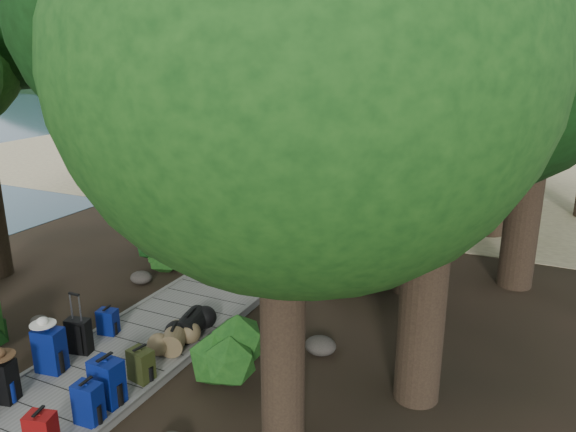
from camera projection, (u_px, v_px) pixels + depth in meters
The scene contains 44 objects.
ground at pixel (206, 302), 11.09m from camera, with size 120.00×120.00×0.00m, color #332419.
sand_beach at pixel (406, 159), 24.91m from camera, with size 40.00×22.00×0.02m, color #C6B786.
water_bay at pixel (46, 107), 45.82m from camera, with size 50.00×60.00×0.02m, color #284452.
distant_hill at pixel (149, 86), 68.97m from camera, with size 32.00×16.00×12.00m, color black.
boardwalk at pixel (232, 281), 11.94m from camera, with size 2.00×12.00×0.12m, color gray.
backpack_left_b at pixel (2, 378), 7.74m from camera, with size 0.37×0.26×0.68m, color black, non-canonical shape.
backpack_left_c at pixel (50, 348), 8.44m from camera, with size 0.41×0.30×0.77m, color navy, non-canonical shape.
backpack_left_d at pixel (108, 320), 9.59m from camera, with size 0.32×0.23×0.49m, color navy, non-canonical shape.
backpack_right_a at pixel (41, 432), 6.74m from camera, with size 0.34×0.24×0.60m, color maroon, non-canonical shape.
backpack_right_b at pixel (88, 401), 7.29m from camera, with size 0.35×0.24×0.63m, color navy, non-canonical shape.
backpack_right_c at pixel (107, 380), 7.68m from camera, with size 0.43×0.30×0.73m, color navy, non-canonical shape.
backpack_right_d at pixel (141, 363), 8.24m from camera, with size 0.35×0.26×0.54m, color #2E3816, non-canonical shape.
duffel_right_khaki at pixel (175, 338), 9.09m from camera, with size 0.39×0.58×0.39m, color brown, non-canonical shape.
duffel_right_black at pixel (191, 325), 9.50m from camera, with size 0.42×0.67×0.42m, color black, non-canonical shape.
suitcase_on_boardwalk at pixel (79, 336), 8.98m from camera, with size 0.38×0.21×0.58m, color black, non-canonical shape.
lone_suitcase_on_sand at pixel (355, 193), 17.70m from camera, with size 0.46×0.27×0.73m, color black, non-canonical shape.
hat_white at pixel (42, 321), 8.32m from camera, with size 0.38×0.38×0.13m, color silver, non-canonical shape.
kayak at pixel (286, 172), 21.66m from camera, with size 0.72×3.31×0.33m, color #AC0F0E.
sun_lounger at pixel (465, 188), 18.65m from camera, with size 0.56×1.72×0.56m, color silver, non-canonical shape.
tree_right_a at pixel (282, 144), 5.98m from camera, with size 4.62×4.62×7.71m, color black, non-canonical shape.
tree_right_b at pixel (441, 68), 6.77m from camera, with size 5.15×5.15×9.21m, color black, non-canonical shape.
tree_right_c at pixel (424, 52), 10.26m from camera, with size 5.48×5.48×9.48m, color black, non-canonical shape.
tree_right_d at pixel (545, 37), 10.43m from camera, with size 5.47×5.47×10.03m, color black, non-canonical shape.
tree_right_e at pixel (510, 44), 13.64m from camera, with size 5.42×5.42×9.76m, color black, non-canonical shape.
tree_left_c at pixel (147, 65), 13.57m from camera, with size 5.08×5.08×8.83m, color black, non-canonical shape.
tree_back_a at pixel (369, 51), 23.18m from camera, with size 5.33×5.33×9.22m, color black, non-canonical shape.
tree_back_b at pixel (446, 33), 22.43m from camera, with size 5.99×5.99×10.69m, color black, non-canonical shape.
tree_back_c at pixel (538, 59), 20.69m from camera, with size 4.87×4.87×8.77m, color black, non-canonical shape.
tree_back_d at pixel (276, 74), 25.20m from camera, with size 4.33×4.33×7.22m, color black, non-canonical shape.
palm_right_a at pixel (415, 107), 14.27m from camera, with size 3.94×3.94×6.72m, color #133D11, non-canonical shape.
palm_right_b at pixel (553, 50), 16.67m from camera, with size 4.90×4.90×9.47m, color #133D11, non-canonical shape.
palm_right_c at pixel (448, 76), 19.24m from camera, with size 4.84×4.84×7.70m, color #133D11, non-canonical shape.
palm_left_a at pixel (183, 80), 16.97m from camera, with size 4.84×4.84×7.70m, color #133D11, non-canonical shape.
rock_left_b at pixel (39, 321), 10.15m from camera, with size 0.33×0.30×0.18m, color #4C473F, non-canonical shape.
rock_left_c at pixel (141, 277), 11.94m from camera, with size 0.47×0.43×0.26m, color #4C473F, non-canonical shape.
rock_left_d at pixel (200, 236), 14.62m from camera, with size 0.33×0.30×0.18m, color #4C473F, non-canonical shape.
rock_right_b at pixel (320, 346), 9.21m from camera, with size 0.52×0.47×0.29m, color #4C473F, non-canonical shape.
rock_right_c at pixel (329, 291), 11.35m from camera, with size 0.35×0.31×0.19m, color #4C473F, non-canonical shape.
rock_right_d at pixel (385, 252), 13.31m from camera, with size 0.57×0.51×0.31m, color #4C473F, non-canonical shape.
shrub_left_b at pixel (158, 251), 12.55m from camera, with size 1.02×1.02×0.91m, color #154314, non-canonical shape.
shrub_left_c at pixel (199, 205), 16.06m from camera, with size 1.09×1.09×0.98m, color #154314, non-canonical shape.
shrub_right_a at pixel (227, 353), 8.30m from camera, with size 1.11×1.11×1.00m, color #154314, non-canonical shape.
shrub_right_b at pixel (359, 257), 11.60m from camera, with size 1.49×1.49×1.34m, color #154314, non-canonical shape.
shrub_right_c at pixel (381, 226), 14.55m from camera, with size 0.82×0.82×0.74m, color #154314, non-canonical shape.
Camera 1 is at (5.80, -8.44, 4.87)m, focal length 35.00 mm.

